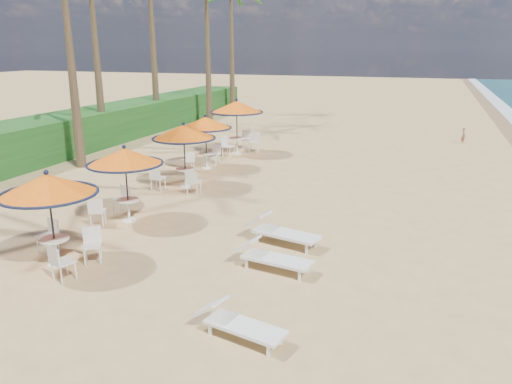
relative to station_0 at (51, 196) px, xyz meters
The scene contains 11 objects.
ground 4.93m from the station_0, ahead, with size 160.00×160.00×0.00m, color tan.
scrub_hedge 14.04m from the station_0, 129.34° to the left, with size 3.00×40.00×1.80m, color #194716.
station_0 is the anchor object (origin of this frame).
station_1 3.27m from the station_0, 93.97° to the left, with size 2.23×2.23×2.32m.
station_2 7.13m from the station_0, 92.16° to the left, with size 2.33×2.33×2.43m.
station_3 10.23m from the station_0, 94.47° to the left, with size 2.21×2.27×2.31m.
station_4 13.57m from the station_0, 92.67° to the left, with size 2.55×2.67×2.66m.
lounger_near 5.55m from the station_0, 15.86° to the right, with size 1.83×0.94×0.63m.
lounger_mid 5.24m from the station_0, 16.77° to the left, with size 2.01×0.92×0.69m.
lounger_far 5.69m from the station_0, 33.80° to the left, with size 2.20×1.14×0.75m.
person 22.34m from the station_0, 63.64° to the left, with size 0.33×0.22×0.91m, color #97674C.
Camera 1 is at (3.47, -8.67, 5.04)m, focal length 35.00 mm.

